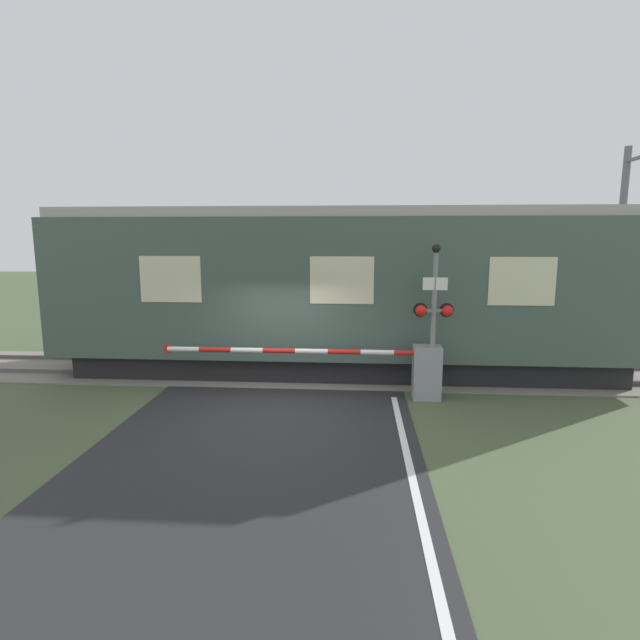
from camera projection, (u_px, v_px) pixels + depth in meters
name	position (u px, v px, depth m)	size (l,w,h in m)	color
ground_plane	(274.00, 411.00, 10.16)	(80.00, 80.00, 0.00)	#475638
track_bed	(293.00, 371.00, 13.16)	(36.00, 3.20, 0.13)	slate
train	(343.00, 291.00, 12.72)	(14.52, 2.73, 4.20)	black
crossing_barrier	(402.00, 368.00, 10.88)	(6.16, 0.44, 1.18)	gray
signal_post	(434.00, 313.00, 10.57)	(0.85, 0.26, 3.36)	gray
catenary_pole	(620.00, 249.00, 14.38)	(0.20, 1.90, 6.02)	slate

